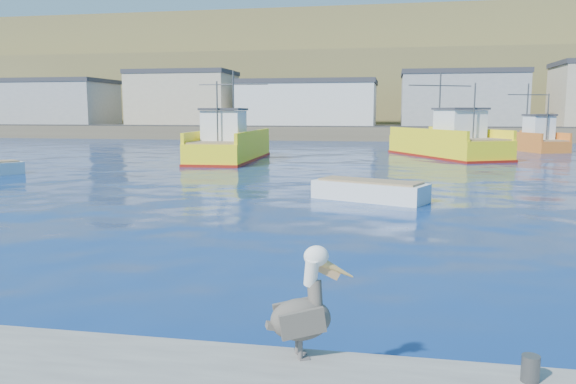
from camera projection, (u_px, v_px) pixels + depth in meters
The scene contains 8 objects.
ground at pixel (308, 305), 10.15m from camera, with size 260.00×260.00×0.00m, color #072153.
dock_bollards at pixel (316, 352), 6.64m from camera, with size 36.20×0.20×0.30m.
far_shore at pixel (387, 85), 115.14m from camera, with size 200.00×81.00×24.00m.
trawler_yellow_a at pixel (229, 146), 40.06m from camera, with size 5.14×11.35×6.51m.
trawler_yellow_b at pixel (448, 143), 43.06m from camera, with size 8.87×12.19×6.56m.
boat_orange at pixel (532, 140), 50.01m from camera, with size 5.29×8.04×5.98m.
skiff_mid at pixel (370, 192), 22.12m from camera, with size 4.72×3.17×0.97m.
pelican at pixel (304, 310), 6.79m from camera, with size 1.09×0.70×1.38m.
Camera 1 is at (1.43, -9.66, 3.47)m, focal length 35.00 mm.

